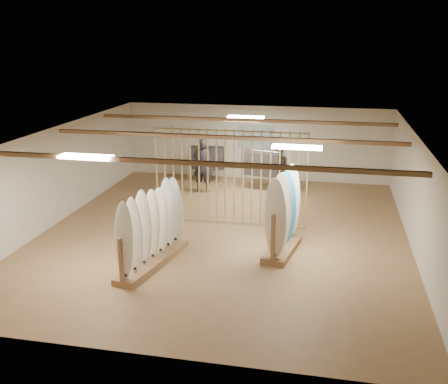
% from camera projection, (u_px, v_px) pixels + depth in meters
% --- Properties ---
extents(floor, '(12.00, 12.00, 0.00)m').
position_uv_depth(floor, '(224.00, 233.00, 14.68)').
color(floor, '#957048').
rests_on(floor, ground).
extents(ceiling, '(12.00, 12.00, 0.00)m').
position_uv_depth(ceiling, '(224.00, 134.00, 13.87)').
color(ceiling, gray).
rests_on(ceiling, ground).
extents(wall_back, '(12.00, 0.00, 12.00)m').
position_uv_depth(wall_back, '(256.00, 143.00, 19.90)').
color(wall_back, beige).
rests_on(wall_back, ground).
extents(wall_front, '(12.00, 0.00, 12.00)m').
position_uv_depth(wall_front, '(150.00, 282.00, 8.65)').
color(wall_front, beige).
rests_on(wall_front, ground).
extents(wall_left, '(0.00, 12.00, 12.00)m').
position_uv_depth(wall_left, '(56.00, 175.00, 15.25)').
color(wall_left, beige).
rests_on(wall_left, ground).
extents(wall_right, '(0.00, 12.00, 12.00)m').
position_uv_depth(wall_right, '(416.00, 196.00, 13.30)').
color(wall_right, beige).
rests_on(wall_right, ground).
extents(ceiling_slats, '(9.50, 6.12, 0.10)m').
position_uv_depth(ceiling_slats, '(224.00, 137.00, 13.90)').
color(ceiling_slats, olive).
rests_on(ceiling_slats, ground).
extents(light_panels, '(1.20, 0.35, 0.06)m').
position_uv_depth(light_panels, '(224.00, 136.00, 13.89)').
color(light_panels, white).
rests_on(light_panels, ground).
extents(bamboo_partition, '(4.45, 0.05, 2.78)m').
position_uv_depth(bamboo_partition, '(230.00, 178.00, 15.02)').
color(bamboo_partition, tan).
rests_on(bamboo_partition, ground).
extents(poster, '(1.40, 0.03, 0.90)m').
position_uv_depth(poster, '(256.00, 138.00, 19.83)').
color(poster, teal).
rests_on(poster, ground).
extents(rack_left, '(1.05, 2.80, 1.92)m').
position_uv_depth(rack_left, '(152.00, 239.00, 12.50)').
color(rack_left, olive).
rests_on(rack_left, floor).
extents(rack_right, '(0.90, 1.94, 2.17)m').
position_uv_depth(rack_right, '(283.00, 225.00, 13.16)').
color(rack_right, olive).
rests_on(rack_right, floor).
extents(clothing_rack_a, '(1.34, 0.38, 1.44)m').
position_uv_depth(clothing_rack_a, '(207.00, 158.00, 19.50)').
color(clothing_rack_a, silver).
rests_on(clothing_rack_a, floor).
extents(clothing_rack_b, '(1.36, 0.61, 1.48)m').
position_uv_depth(clothing_rack_b, '(262.00, 164.00, 18.46)').
color(clothing_rack_b, silver).
rests_on(clothing_rack_b, floor).
extents(shopper_a, '(0.79, 0.54, 2.15)m').
position_uv_depth(shopper_a, '(203.00, 162.00, 18.29)').
color(shopper_a, black).
rests_on(shopper_a, floor).
extents(shopper_b, '(1.15, 1.09, 1.88)m').
position_uv_depth(shopper_b, '(279.00, 165.00, 18.39)').
color(shopper_b, '#3E3430').
rests_on(shopper_b, floor).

